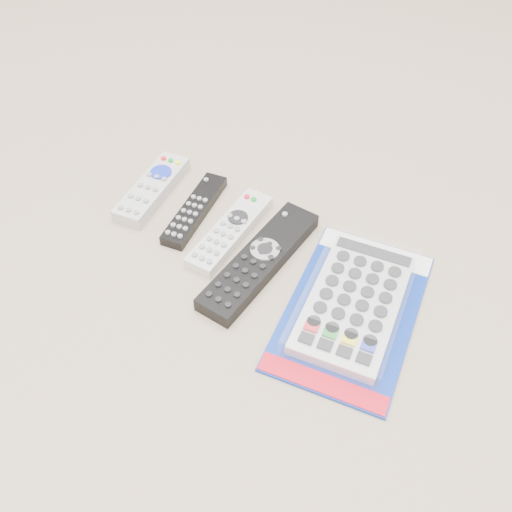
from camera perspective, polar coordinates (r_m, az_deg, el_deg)
The scene contains 5 objects.
remote_small_grey at distance 0.97m, azimuth -10.33°, elevation 6.64°, with size 0.08×0.18×0.03m.
remote_slim_black at distance 0.93m, azimuth -6.16°, elevation 4.59°, with size 0.07×0.17×0.02m.
remote_silver_dvd at distance 0.89m, azimuth -2.60°, elevation 2.52°, with size 0.06×0.19×0.02m.
remote_large_black at distance 0.84m, azimuth 0.36°, elevation -0.46°, with size 0.06×0.24×0.03m.
jumbo_remote_packaged at distance 0.80m, azimuth 9.76°, elevation -4.60°, with size 0.22×0.31×0.04m.
Camera 1 is at (0.34, -0.47, 0.64)m, focal length 40.00 mm.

